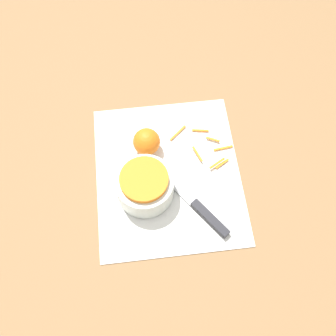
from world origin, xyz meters
TOP-DOWN VIEW (x-y plane):
  - ground_plane at (0.00, 0.00)m, footprint 4.00×4.00m
  - cutting_board at (0.00, 0.00)m, footprint 0.42×0.36m
  - bowl_speckled at (-0.04, 0.06)m, footprint 0.14×0.14m
  - knife at (-0.12, -0.07)m, footprint 0.20×0.16m
  - orange_left at (0.08, 0.05)m, footprint 0.07×0.07m
  - peel_pile at (0.06, -0.11)m, footprint 0.14×0.16m

SIDE VIEW (x-z plane):
  - ground_plane at x=0.00m, z-range 0.00..0.00m
  - cutting_board at x=0.00m, z-range 0.00..0.01m
  - peel_pile at x=0.06m, z-range 0.01..0.01m
  - knife at x=-0.12m, z-range 0.00..0.02m
  - orange_left at x=0.08m, z-range 0.01..0.08m
  - bowl_speckled at x=-0.04m, z-range 0.00..0.09m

